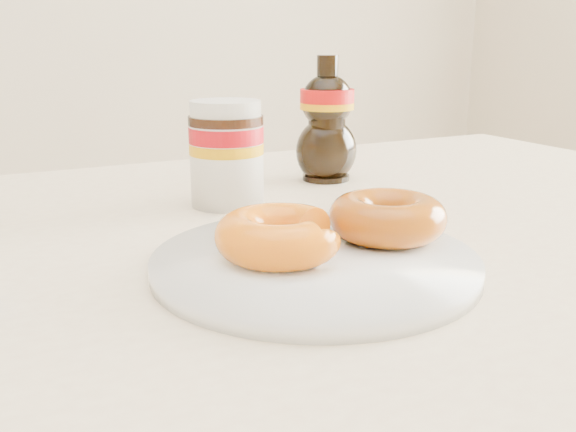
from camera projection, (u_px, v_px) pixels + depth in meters
name	position (u px, v px, depth m)	size (l,w,h in m)	color
dining_table	(261.00, 323.00, 0.63)	(1.40, 0.90, 0.75)	#FFEBC2
plate	(315.00, 262.00, 0.54)	(0.27, 0.27, 0.01)	white
donut_bitten	(279.00, 235.00, 0.53)	(0.11, 0.11, 0.04)	orange
donut_whole	(387.00, 217.00, 0.58)	(0.11, 0.11, 0.04)	#953109
nutella_jar	(227.00, 149.00, 0.74)	(0.09, 0.09, 0.12)	white
syrup_bottle	(327.00, 119.00, 0.86)	(0.09, 0.07, 0.17)	black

